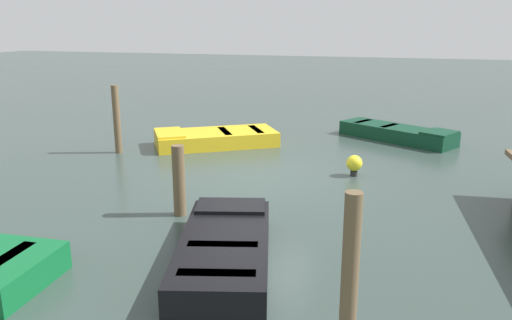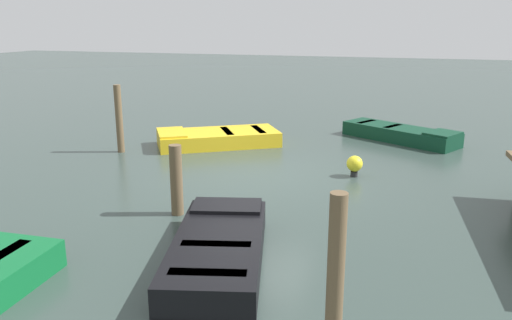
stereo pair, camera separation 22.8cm
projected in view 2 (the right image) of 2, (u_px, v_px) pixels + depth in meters
ground_plane at (256, 175)px, 11.62m from camera, size 80.00×80.00×0.00m
rowboat_dark_green at (401, 134)px, 14.86m from camera, size 2.58×3.44×0.46m
rowboat_yellow at (217, 138)px, 14.33m from camera, size 2.99×3.58×0.46m
rowboat_black at (218, 248)px, 7.39m from camera, size 3.26×1.97×0.46m
mooring_piling_mid_right at (176, 180)px, 9.10m from camera, size 0.22×0.22×1.29m
mooring_piling_mid_left at (335, 287)px, 4.85m from camera, size 0.17×0.17×1.89m
mooring_piling_center at (119, 119)px, 13.41m from camera, size 0.18×0.18×1.79m
marker_buoy at (355, 164)px, 11.42m from camera, size 0.36×0.36×0.48m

